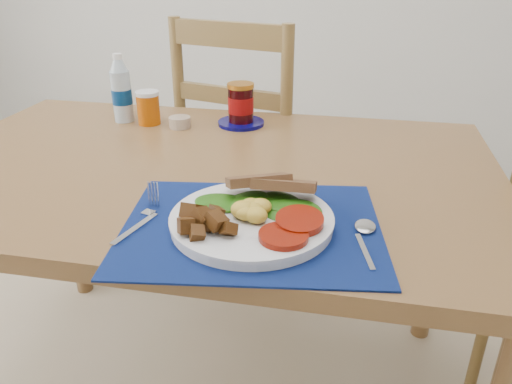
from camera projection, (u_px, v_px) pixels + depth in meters
table at (204, 195)px, 1.24m from camera, size 1.40×0.90×0.75m
chair_far at (248, 133)px, 1.81m from camera, size 0.56×0.54×1.24m
placemat at (252, 227)px, 0.92m from camera, size 0.52×0.43×0.00m
breakfast_plate at (248, 217)px, 0.91m from camera, size 0.30×0.30×0.07m
fork at (144, 218)px, 0.94m from camera, size 0.04×0.18×0.00m
spoon at (365, 235)px, 0.89m from camera, size 0.04×0.16×0.00m
water_bottle at (121, 92)px, 1.47m from camera, size 0.06×0.06×0.20m
juice_glass at (148, 109)px, 1.46m from camera, size 0.07×0.07×0.09m
ramekin at (180, 122)px, 1.44m from camera, size 0.06×0.06×0.03m
jam_on_saucer at (241, 107)px, 1.45m from camera, size 0.14×0.14×0.12m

